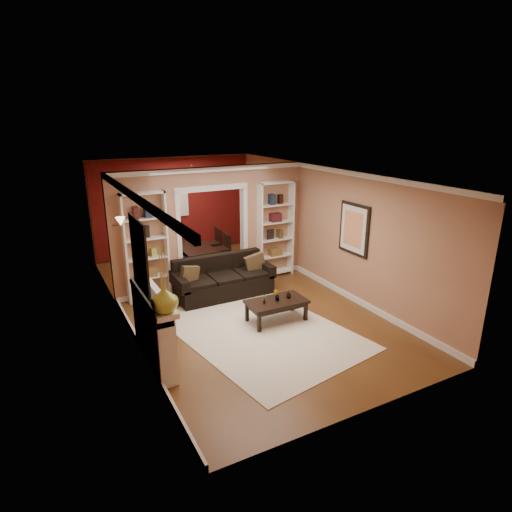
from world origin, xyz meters
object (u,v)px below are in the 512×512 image
sofa (223,277)px  fireplace (155,328)px  coffee_table (276,311)px  bookshelf_left (146,247)px  dining_table (196,255)px  bookshelf_right (275,230)px

sofa → fireplace: fireplace is taller
coffee_table → fireplace: (-2.40, -0.33, 0.37)m
coffee_table → fireplace: bearing=-171.2°
bookshelf_left → fireplace: 2.65m
sofa → dining_table: 2.22m
sofa → coffee_table: bearing=-76.7°
coffee_table → fireplace: fireplace is taller
coffee_table → bookshelf_left: size_ratio=0.49×
sofa → coffee_table: sofa is taller
coffee_table → bookshelf_left: bearing=131.1°
fireplace → dining_table: bearing=62.2°
coffee_table → sofa: bearing=104.2°
bookshelf_right → dining_table: (-1.45, 1.63, -0.89)m
bookshelf_right → fireplace: bookshelf_right is taller
sofa → dining_table: bearing=85.5°
bookshelf_left → dining_table: bookshelf_left is taller
bookshelf_left → fireplace: bearing=-102.0°
coffee_table → dining_table: 3.83m
coffee_table → bookshelf_right: 2.69m
bookshelf_left → bookshelf_right: bearing=0.0°
bookshelf_left → fireplace: (-0.54, -2.53, -0.57)m
bookshelf_left → fireplace: bookshelf_left is taller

